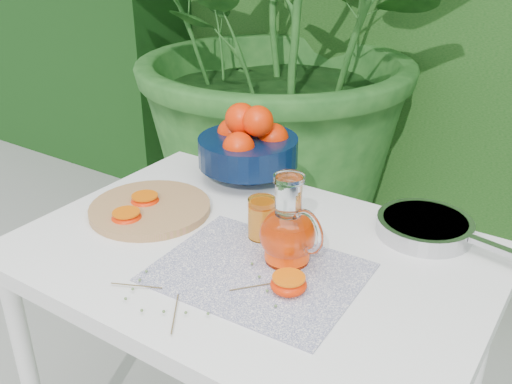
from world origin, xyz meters
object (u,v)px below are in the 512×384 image
Objects in this scene: cutting_board at (150,209)px; fruit_bowl at (249,145)px; juice_pitcher at (288,232)px; saute_pan at (426,226)px; white_table at (251,281)px.

cutting_board is 0.32m from fruit_bowl.
saute_pan is (0.20, 0.27, -0.05)m from juice_pitcher.
white_table is 2.58× the size of saute_pan.
fruit_bowl is (-0.21, 0.31, 0.18)m from white_table.
fruit_bowl is 0.82× the size of saute_pan.
white_table is 3.43× the size of cutting_board.
fruit_bowl reaches higher than saute_pan.
fruit_bowl is at bearing 124.86° from white_table.
white_table is 0.41m from fruit_bowl.
fruit_bowl reaches higher than cutting_board.
juice_pitcher is at bearing -45.02° from fruit_bowl.
fruit_bowl is (0.09, 0.30, 0.09)m from cutting_board.
juice_pitcher reaches higher than saute_pan.
fruit_bowl is 1.67× the size of juice_pitcher.
juice_pitcher is (0.30, -0.30, -0.03)m from fruit_bowl.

